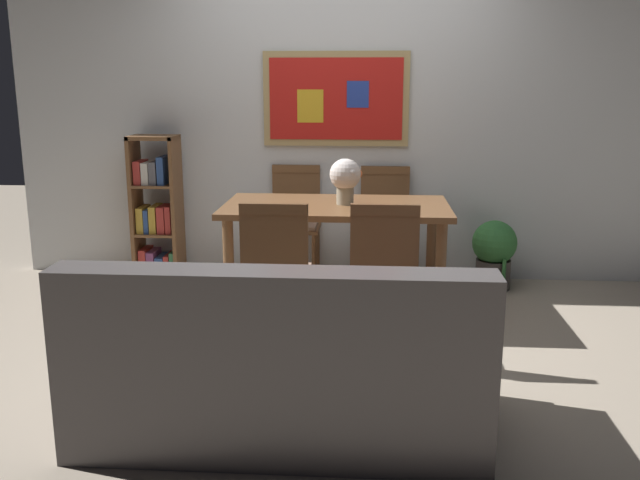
{
  "coord_description": "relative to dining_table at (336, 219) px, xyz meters",
  "views": [
    {
      "loc": [
        0.23,
        -3.99,
        1.58
      ],
      "look_at": [
        -0.05,
        -0.04,
        0.65
      ],
      "focal_mm": 38.77,
      "sensor_mm": 36.0,
      "label": 1
    }
  ],
  "objects": [
    {
      "name": "ground_plane",
      "position": [
        -0.01,
        -0.58,
        -0.65
      ],
      "size": [
        12.0,
        12.0,
        0.0
      ],
      "primitive_type": "plane",
      "color": "tan"
    },
    {
      "name": "wall_back_with_painting",
      "position": [
        -0.01,
        0.92,
        0.65
      ],
      "size": [
        5.2,
        0.14,
        2.6
      ],
      "color": "silver",
      "rests_on": "ground_plane"
    },
    {
      "name": "dining_table",
      "position": [
        0.0,
        0.0,
        0.0
      ],
      "size": [
        1.51,
        0.84,
        0.75
      ],
      "color": "brown",
      "rests_on": "ground_plane"
    },
    {
      "name": "dining_chair_far_left",
      "position": [
        -0.36,
        0.75,
        -0.11
      ],
      "size": [
        0.4,
        0.41,
        0.91
      ],
      "color": "brown",
      "rests_on": "ground_plane"
    },
    {
      "name": "dining_chair_near_right",
      "position": [
        0.31,
        -0.75,
        -0.11
      ],
      "size": [
        0.4,
        0.41,
        0.91
      ],
      "color": "brown",
      "rests_on": "ground_plane"
    },
    {
      "name": "dining_chair_near_left",
      "position": [
        -0.3,
        -0.77,
        -0.11
      ],
      "size": [
        0.4,
        0.41,
        0.91
      ],
      "color": "brown",
      "rests_on": "ground_plane"
    },
    {
      "name": "dining_chair_far_right",
      "position": [
        0.34,
        0.72,
        -0.11
      ],
      "size": [
        0.4,
        0.41,
        0.91
      ],
      "color": "brown",
      "rests_on": "ground_plane"
    },
    {
      "name": "leather_couch",
      "position": [
        -0.16,
        -1.72,
        -0.34
      ],
      "size": [
        1.8,
        0.84,
        0.84
      ],
      "color": "#514C4C",
      "rests_on": "ground_plane"
    },
    {
      "name": "bookshelf",
      "position": [
        -1.45,
        0.66,
        -0.13
      ],
      "size": [
        0.36,
        0.28,
        1.15
      ],
      "color": "brown",
      "rests_on": "ground_plane"
    },
    {
      "name": "potted_ivy",
      "position": [
        1.18,
        0.61,
        -0.36
      ],
      "size": [
        0.34,
        0.34,
        0.53
      ],
      "color": "#4C4742",
      "rests_on": "ground_plane"
    },
    {
      "name": "flower_vase",
      "position": [
        0.06,
        0.01,
        0.28
      ],
      "size": [
        0.22,
        0.21,
        0.31
      ],
      "color": "tan",
      "rests_on": "dining_table"
    },
    {
      "name": "tv_remote",
      "position": [
        0.27,
        -0.12,
        0.11
      ],
      "size": [
        0.16,
        0.11,
        0.02
      ],
      "color": "black",
      "rests_on": "dining_table"
    }
  ]
}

